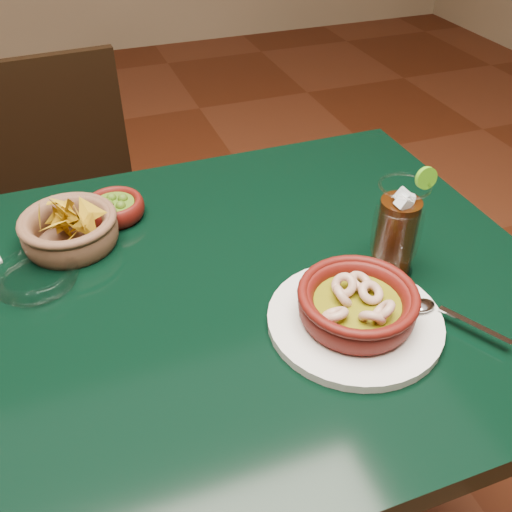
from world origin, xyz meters
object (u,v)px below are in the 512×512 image
object	(u,v)px
dining_table	(170,345)
dining_chair	(73,217)
cola_drink	(397,230)
shrimp_plate	(357,308)
chip_basket	(70,229)

from	to	relation	value
dining_table	dining_chair	bearing A→B (deg)	98.87
dining_chair	cola_drink	xyz separation A→B (m)	(0.47, -0.76, 0.35)
cola_drink	shrimp_plate	bearing A→B (deg)	-140.64
dining_table	chip_basket	distance (m)	0.26
shrimp_plate	cola_drink	size ratio (longest dim) A/B	1.69
dining_table	shrimp_plate	xyz separation A→B (m)	(0.24, -0.14, 0.13)
chip_basket	dining_chair	bearing A→B (deg)	89.75
dining_chair	chip_basket	xyz separation A→B (m)	(-0.00, -0.51, 0.30)
dining_table	shrimp_plate	world-z (taller)	shrimp_plate
shrimp_plate	chip_basket	world-z (taller)	chip_basket
dining_table	cola_drink	xyz separation A→B (m)	(0.36, -0.05, 0.18)
chip_basket	cola_drink	size ratio (longest dim) A/B	1.09
chip_basket	cola_drink	bearing A→B (deg)	-27.67
chip_basket	cola_drink	xyz separation A→B (m)	(0.47, -0.25, 0.05)
dining_table	cola_drink	bearing A→B (deg)	-8.50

